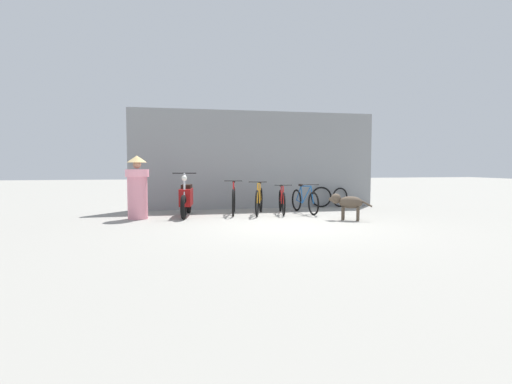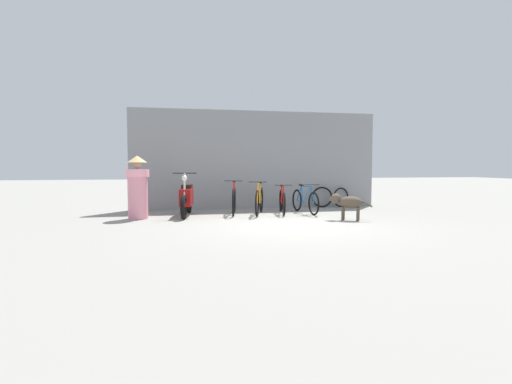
{
  "view_description": "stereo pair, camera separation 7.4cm",
  "coord_description": "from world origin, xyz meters",
  "px_view_note": "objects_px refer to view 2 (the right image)",
  "views": [
    {
      "loc": [
        -2.55,
        -8.26,
        1.29
      ],
      "look_at": [
        -0.52,
        1.16,
        0.65
      ],
      "focal_mm": 28.0,
      "sensor_mm": 36.0,
      "label": 1
    },
    {
      "loc": [
        -2.47,
        -8.28,
        1.29
      ],
      "look_at": [
        -0.52,
        1.16,
        0.65
      ],
      "focal_mm": 28.0,
      "sensor_mm": 36.0,
      "label": 2
    }
  ],
  "objects_px": {
    "stray_dog": "(347,202)",
    "motorcycle": "(186,199)",
    "bicycle_0": "(234,200)",
    "bicycle_3": "(305,201)",
    "person_in_robes": "(138,187)",
    "bicycle_2": "(282,201)",
    "bicycle_1": "(259,201)",
    "spare_tire_right": "(341,197)",
    "spare_tire_left": "(322,197)"
  },
  "relations": [
    {
      "from": "stray_dog",
      "to": "motorcycle",
      "type": "bearing_deg",
      "value": 8.11
    },
    {
      "from": "spare_tire_right",
      "to": "bicycle_3",
      "type": "bearing_deg",
      "value": -141.61
    },
    {
      "from": "person_in_robes",
      "to": "stray_dog",
      "type": "bearing_deg",
      "value": 173.3
    },
    {
      "from": "bicycle_3",
      "to": "bicycle_0",
      "type": "bearing_deg",
      "value": -100.35
    },
    {
      "from": "bicycle_3",
      "to": "spare_tire_right",
      "type": "height_order",
      "value": "bicycle_3"
    },
    {
      "from": "bicycle_3",
      "to": "person_in_robes",
      "type": "height_order",
      "value": "person_in_robes"
    },
    {
      "from": "motorcycle",
      "to": "stray_dog",
      "type": "height_order",
      "value": "motorcycle"
    },
    {
      "from": "bicycle_2",
      "to": "stray_dog",
      "type": "bearing_deg",
      "value": 45.57
    },
    {
      "from": "motorcycle",
      "to": "person_in_robes",
      "type": "xyz_separation_m",
      "value": [
        -1.17,
        -0.27,
        0.33
      ]
    },
    {
      "from": "bicycle_1",
      "to": "person_in_robes",
      "type": "bearing_deg",
      "value": -66.93
    },
    {
      "from": "bicycle_1",
      "to": "person_in_robes",
      "type": "xyz_separation_m",
      "value": [
        -3.07,
        -0.28,
        0.41
      ]
    },
    {
      "from": "person_in_robes",
      "to": "motorcycle",
      "type": "bearing_deg",
      "value": -158.88
    },
    {
      "from": "bicycle_0",
      "to": "stray_dog",
      "type": "xyz_separation_m",
      "value": [
        2.44,
        -1.73,
        0.05
      ]
    },
    {
      "from": "bicycle_1",
      "to": "bicycle_2",
      "type": "bearing_deg",
      "value": 115.38
    },
    {
      "from": "bicycle_3",
      "to": "spare_tire_left",
      "type": "xyz_separation_m",
      "value": [
        0.98,
        1.26,
        -0.01
      ]
    },
    {
      "from": "spare_tire_left",
      "to": "spare_tire_right",
      "type": "xyz_separation_m",
      "value": [
        0.62,
        0.01,
        -0.02
      ]
    },
    {
      "from": "bicycle_0",
      "to": "bicycle_1",
      "type": "relative_size",
      "value": 0.98
    },
    {
      "from": "motorcycle",
      "to": "spare_tire_right",
      "type": "height_order",
      "value": "motorcycle"
    },
    {
      "from": "spare_tire_right",
      "to": "bicycle_1",
      "type": "bearing_deg",
      "value": -155.59
    },
    {
      "from": "stray_dog",
      "to": "bicycle_1",
      "type": "bearing_deg",
      "value": -9.98
    },
    {
      "from": "bicycle_0",
      "to": "person_in_robes",
      "type": "bearing_deg",
      "value": -68.76
    },
    {
      "from": "stray_dog",
      "to": "spare_tire_left",
      "type": "relative_size",
      "value": 1.42
    },
    {
      "from": "bicycle_2",
      "to": "stray_dog",
      "type": "height_order",
      "value": "bicycle_2"
    },
    {
      "from": "bicycle_3",
      "to": "person_in_robes",
      "type": "xyz_separation_m",
      "value": [
        -4.35,
        -0.32,
        0.44
      ]
    },
    {
      "from": "bicycle_1",
      "to": "spare_tire_right",
      "type": "height_order",
      "value": "bicycle_1"
    },
    {
      "from": "bicycle_0",
      "to": "stray_dog",
      "type": "height_order",
      "value": "bicycle_0"
    },
    {
      "from": "bicycle_1",
      "to": "bicycle_3",
      "type": "distance_m",
      "value": 1.28
    },
    {
      "from": "bicycle_3",
      "to": "spare_tire_right",
      "type": "distance_m",
      "value": 2.04
    },
    {
      "from": "bicycle_0",
      "to": "bicycle_1",
      "type": "xyz_separation_m",
      "value": [
        0.65,
        -0.19,
        -0.01
      ]
    },
    {
      "from": "bicycle_2",
      "to": "motorcycle",
      "type": "distance_m",
      "value": 2.56
    },
    {
      "from": "bicycle_1",
      "to": "person_in_robes",
      "type": "relative_size",
      "value": 1.1
    },
    {
      "from": "motorcycle",
      "to": "spare_tire_right",
      "type": "bearing_deg",
      "value": 113.44
    },
    {
      "from": "bicycle_0",
      "to": "bicycle_3",
      "type": "bearing_deg",
      "value": 95.91
    },
    {
      "from": "bicycle_0",
      "to": "person_in_robes",
      "type": "xyz_separation_m",
      "value": [
        -2.42,
        -0.47,
        0.4
      ]
    },
    {
      "from": "bicycle_1",
      "to": "motorcycle",
      "type": "xyz_separation_m",
      "value": [
        -1.9,
        -0.0,
        0.08
      ]
    },
    {
      "from": "bicycle_2",
      "to": "bicycle_1",
      "type": "bearing_deg",
      "value": -71.96
    },
    {
      "from": "bicycle_0",
      "to": "motorcycle",
      "type": "distance_m",
      "value": 1.27
    },
    {
      "from": "bicycle_0",
      "to": "bicycle_2",
      "type": "xyz_separation_m",
      "value": [
        1.3,
        -0.1,
        -0.04
      ]
    },
    {
      "from": "bicycle_0",
      "to": "spare_tire_left",
      "type": "relative_size",
      "value": 2.57
    },
    {
      "from": "bicycle_2",
      "to": "stray_dog",
      "type": "xyz_separation_m",
      "value": [
        1.14,
        -1.63,
        0.1
      ]
    },
    {
      "from": "bicycle_1",
      "to": "stray_dog",
      "type": "bearing_deg",
      "value": 67.2
    },
    {
      "from": "bicycle_1",
      "to": "bicycle_2",
      "type": "height_order",
      "value": "bicycle_1"
    },
    {
      "from": "stray_dog",
      "to": "spare_tire_left",
      "type": "height_order",
      "value": "spare_tire_left"
    },
    {
      "from": "bicycle_3",
      "to": "stray_dog",
      "type": "height_order",
      "value": "bicycle_3"
    },
    {
      "from": "bicycle_2",
      "to": "person_in_robes",
      "type": "relative_size",
      "value": 1.03
    },
    {
      "from": "motorcycle",
      "to": "spare_tire_right",
      "type": "xyz_separation_m",
      "value": [
        4.78,
        1.31,
        -0.14
      ]
    },
    {
      "from": "stray_dog",
      "to": "person_in_robes",
      "type": "distance_m",
      "value": 5.03
    },
    {
      "from": "motorcycle",
      "to": "person_in_robes",
      "type": "distance_m",
      "value": 1.24
    },
    {
      "from": "spare_tire_right",
      "to": "bicycle_0",
      "type": "bearing_deg",
      "value": -162.43
    },
    {
      "from": "bicycle_0",
      "to": "bicycle_2",
      "type": "height_order",
      "value": "bicycle_0"
    }
  ]
}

